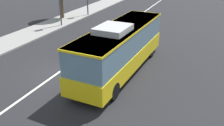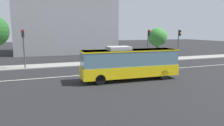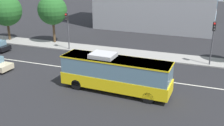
# 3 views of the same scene
# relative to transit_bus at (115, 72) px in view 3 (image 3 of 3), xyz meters

# --- Properties ---
(ground_plane) EXTENTS (160.00, 160.00, 0.00)m
(ground_plane) POSITION_rel_transit_bus_xyz_m (-1.97, 3.75, -1.81)
(ground_plane) COLOR black
(sidewalk_kerb) EXTENTS (80.00, 3.44, 0.14)m
(sidewalk_kerb) POSITION_rel_transit_bus_xyz_m (-1.97, 11.36, -1.74)
(sidewalk_kerb) COLOR gray
(sidewalk_kerb) RESTS_ON ground_plane
(lane_centre_line) EXTENTS (76.00, 0.16, 0.01)m
(lane_centre_line) POSITION_rel_transit_bus_xyz_m (-1.97, 3.75, -1.80)
(lane_centre_line) COLOR silver
(lane_centre_line) RESTS_ON ground_plane
(transit_bus) EXTENTS (10.10, 2.94, 3.46)m
(transit_bus) POSITION_rel_transit_bus_xyz_m (0.00, 0.00, 0.00)
(transit_bus) COLOR yellow
(transit_bus) RESTS_ON ground_plane
(traffic_light_near_corner) EXTENTS (0.33, 0.62, 5.20)m
(traffic_light_near_corner) POSITION_rel_transit_bus_xyz_m (-10.44, 9.97, 1.75)
(traffic_light_near_corner) COLOR #47474C
(traffic_light_near_corner) RESTS_ON ground_plane
(traffic_light_mid_block) EXTENTS (0.34, 0.62, 5.20)m
(traffic_light_mid_block) POSITION_rel_transit_bus_xyz_m (7.99, 10.05, 1.75)
(traffic_light_mid_block) COLOR #47474C
(traffic_light_mid_block) RESTS_ON ground_plane
(street_tree_kerbside_left) EXTENTS (4.29, 4.29, 7.11)m
(street_tree_kerbside_left) POSITION_rel_transit_bus_xyz_m (-14.37, 12.63, 3.14)
(street_tree_kerbside_left) COLOR #4C3823
(street_tree_kerbside_left) RESTS_ON ground_plane
(street_tree_kerbside_centre) EXTENTS (4.78, 4.78, 7.12)m
(street_tree_kerbside_centre) POSITION_rel_transit_bus_xyz_m (-21.88, 11.46, 2.91)
(street_tree_kerbside_centre) COLOR #4C3823
(street_tree_kerbside_centre) RESTS_ON ground_plane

